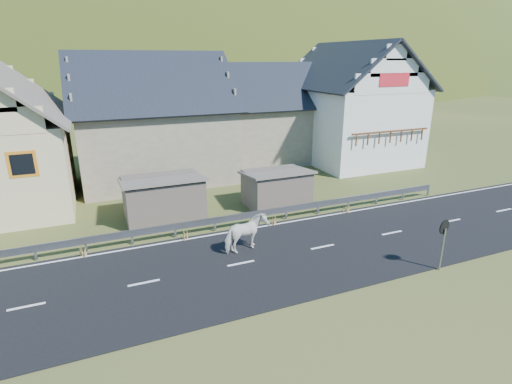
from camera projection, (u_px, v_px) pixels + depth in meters
name	position (u px, v px, depth m)	size (l,w,h in m)	color
ground	(241.00, 264.00, 16.84)	(160.00, 160.00, 0.00)	#34451C
road	(241.00, 264.00, 16.84)	(60.00, 7.00, 0.04)	black
lane_markings	(241.00, 263.00, 16.83)	(60.00, 6.60, 0.01)	silver
guardrail	(215.00, 221.00, 19.88)	(28.10, 0.09, 0.75)	#93969B
shed_left	(163.00, 198.00, 21.44)	(4.30, 3.30, 2.40)	#6D5F54
shed_right	(276.00, 188.00, 23.42)	(3.80, 2.90, 2.20)	#6D5F54
house_stone_a	(152.00, 112.00, 28.11)	(10.80, 9.80, 8.90)	gray
house_stone_b	(269.00, 108.00, 33.65)	(9.80, 8.80, 8.10)	gray
house_white	(350.00, 99.00, 32.95)	(8.80, 10.80, 9.70)	white
mountain	(113.00, 123.00, 182.39)	(440.00, 280.00, 260.00)	#243611
horse	(246.00, 234.00, 17.69)	(1.97, 0.90, 1.67)	white
traffic_mirror	(444.00, 234.00, 15.92)	(0.61, 0.21, 2.20)	#93969B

